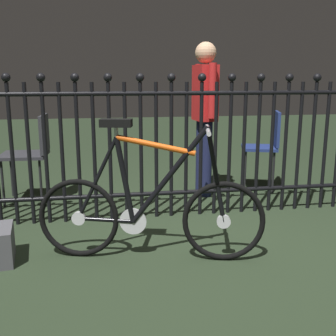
% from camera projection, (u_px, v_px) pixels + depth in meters
% --- Properties ---
extents(ground_plane, '(20.00, 20.00, 0.00)m').
position_uv_depth(ground_plane, '(197.00, 250.00, 2.87)').
color(ground_plane, '#24311F').
extents(iron_fence, '(4.32, 0.07, 1.27)m').
position_uv_depth(iron_fence, '(168.00, 143.00, 3.44)').
color(iron_fence, black).
rests_on(iron_fence, ground).
extents(bicycle, '(1.48, 0.47, 0.94)m').
position_uv_depth(bicycle, '(150.00, 210.00, 2.67)').
color(bicycle, black).
rests_on(bicycle, ground).
extents(chair_charcoal, '(0.45, 0.45, 0.85)m').
position_uv_depth(chair_charcoal, '(32.00, 149.00, 3.94)').
color(chair_charcoal, black).
rests_on(chair_charcoal, ground).
extents(chair_navy, '(0.46, 0.46, 0.85)m').
position_uv_depth(chair_navy, '(266.00, 142.00, 4.33)').
color(chair_navy, black).
rests_on(chair_navy, ground).
extents(person_visitor, '(0.21, 0.47, 1.54)m').
position_uv_depth(person_visitor, '(205.00, 107.00, 4.07)').
color(person_visitor, '#191E3F').
rests_on(person_visitor, ground).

